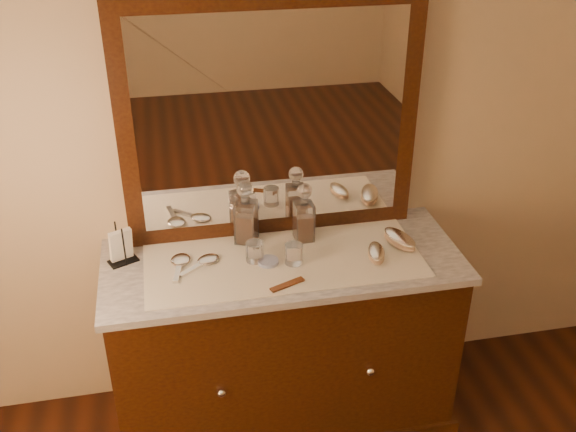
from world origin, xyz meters
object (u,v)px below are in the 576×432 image
object	(u,v)px
pin_dish	(268,262)
brush_near	(376,253)
napkin_rack	(121,247)
mirror_frame	(271,119)
decanter_right	(304,218)
hand_mirror_outer	(180,262)
dresser_cabinet	(283,343)
hand_mirror_inner	(205,261)
comb	(287,284)
brush_far	(400,239)
decanter_left	(246,218)

from	to	relation	value
pin_dish	brush_near	size ratio (longest dim) A/B	0.53
napkin_rack	brush_near	distance (m)	1.01
mirror_frame	decanter_right	size ratio (longest dim) A/B	4.66
decanter_right	hand_mirror_outer	size ratio (longest dim) A/B	1.25
dresser_cabinet	hand_mirror_inner	bearing A→B (deg)	176.12
hand_mirror_outer	hand_mirror_inner	world-z (taller)	same
hand_mirror_inner	comb	bearing A→B (deg)	-36.49
dresser_cabinet	decanter_right	xyz separation A→B (m)	(0.11, 0.12, 0.54)
dresser_cabinet	brush_far	distance (m)	0.68
decanter_left	brush_far	distance (m)	0.64
mirror_frame	pin_dish	distance (m)	0.56
brush_near	brush_far	world-z (taller)	brush_far
comb	brush_far	bearing A→B (deg)	-1.49
dresser_cabinet	mirror_frame	size ratio (longest dim) A/B	1.17
mirror_frame	brush_far	size ratio (longest dim) A/B	6.18
decanter_right	hand_mirror_inner	bearing A→B (deg)	-166.31
dresser_cabinet	comb	world-z (taller)	comb
brush_far	hand_mirror_outer	size ratio (longest dim) A/B	0.94
mirror_frame	decanter_left	size ratio (longest dim) A/B	4.31
dresser_cabinet	hand_mirror_inner	xyz separation A→B (m)	(-0.31, 0.02, 0.45)
hand_mirror_inner	mirror_frame	bearing A→B (deg)	35.87
dresser_cabinet	decanter_right	bearing A→B (deg)	47.68
decanter_right	brush_near	xyz separation A→B (m)	(0.25, -0.20, -0.08)
comb	decanter_right	world-z (taller)	decanter_right
comb	dresser_cabinet	bearing A→B (deg)	61.51
hand_mirror_inner	decanter_right	bearing A→B (deg)	13.69
mirror_frame	comb	xyz separation A→B (m)	(-0.02, -0.44, -0.49)
decanter_left	hand_mirror_inner	xyz separation A→B (m)	(-0.19, -0.14, -0.10)
dresser_cabinet	decanter_right	distance (m)	0.57
mirror_frame	dresser_cabinet	bearing A→B (deg)	-90.00
hand_mirror_inner	dresser_cabinet	bearing A→B (deg)	-3.88
hand_mirror_outer	brush_far	bearing A→B (deg)	-2.15
dresser_cabinet	mirror_frame	bearing A→B (deg)	90.00
mirror_frame	brush_near	size ratio (longest dim) A/B	7.67
mirror_frame	hand_mirror_inner	world-z (taller)	mirror_frame
pin_dish	brush_near	xyz separation A→B (m)	(0.43, -0.05, 0.01)
decanter_left	hand_mirror_outer	bearing A→B (deg)	-156.63
dresser_cabinet	hand_mirror_outer	bearing A→B (deg)	175.16
pin_dish	hand_mirror_outer	world-z (taller)	hand_mirror_outer
mirror_frame	napkin_rack	xyz separation A→B (m)	(-0.63, -0.14, -0.43)
brush_near	hand_mirror_inner	world-z (taller)	brush_near
dresser_cabinet	pin_dish	size ratio (longest dim) A/B	16.82
decanter_right	decanter_left	bearing A→B (deg)	171.99
dresser_cabinet	comb	distance (m)	0.49
brush_far	napkin_rack	bearing A→B (deg)	174.76
mirror_frame	brush_near	distance (m)	0.68
pin_dish	brush_far	distance (m)	0.56
decanter_left	brush_far	xyz separation A→B (m)	(0.61, -0.16, -0.08)
hand_mirror_outer	napkin_rack	bearing A→B (deg)	162.66
brush_near	brush_far	size ratio (longest dim) A/B	0.81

